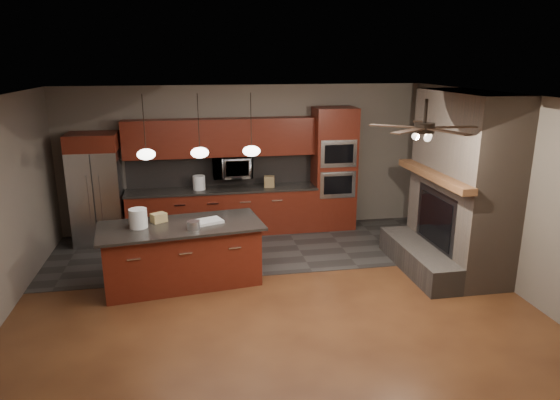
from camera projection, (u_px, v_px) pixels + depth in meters
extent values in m
plane|color=brown|center=(270.00, 293.00, 7.20)|extent=(7.00, 7.00, 0.00)
cube|color=white|center=(269.00, 96.00, 6.44)|extent=(7.00, 6.00, 0.02)
cube|color=#665A51|center=(245.00, 159.00, 9.66)|extent=(7.00, 0.02, 2.80)
cube|color=#665A51|center=(501.00, 189.00, 7.42)|extent=(0.02, 6.00, 2.80)
cube|color=#32302D|center=(254.00, 248.00, 8.91)|extent=(7.00, 2.40, 0.01)
cube|color=#736052|center=(462.00, 184.00, 7.73)|extent=(0.80, 2.00, 2.80)
cube|color=#4F4741|center=(417.00, 258.00, 7.94)|extent=(0.50, 2.00, 0.40)
cube|color=#2D2D30|center=(437.00, 220.00, 7.82)|extent=(0.05, 1.20, 0.95)
cube|color=black|center=(435.00, 220.00, 7.82)|extent=(0.02, 1.00, 0.75)
cube|color=brown|center=(433.00, 175.00, 7.60)|extent=(0.22, 2.10, 0.10)
cube|color=#5A1C10|center=(223.00, 212.00, 9.56)|extent=(3.55, 0.60, 0.86)
cube|color=black|center=(222.00, 189.00, 9.44)|extent=(3.59, 0.64, 0.04)
cube|color=black|center=(221.00, 170.00, 9.62)|extent=(3.55, 0.03, 0.60)
cube|color=#5A1C10|center=(220.00, 137.00, 9.29)|extent=(3.55, 0.35, 0.70)
cube|color=#5A1C10|center=(334.00, 169.00, 9.73)|extent=(0.80, 0.60, 2.38)
cube|color=silver|center=(338.00, 185.00, 9.50)|extent=(0.70, 0.03, 0.52)
cube|color=black|center=(338.00, 185.00, 9.48)|extent=(0.55, 0.02, 0.35)
cube|color=silver|center=(339.00, 154.00, 9.34)|extent=(0.70, 0.03, 0.52)
cube|color=black|center=(339.00, 154.00, 9.32)|extent=(0.55, 0.02, 0.35)
imported|color=silver|center=(232.00, 167.00, 9.41)|extent=(0.73, 0.41, 0.50)
cube|color=silver|center=(98.00, 197.00, 8.99)|extent=(0.86, 0.72, 1.72)
cube|color=#2D2D30|center=(94.00, 203.00, 8.64)|extent=(0.02, 0.02, 1.70)
cube|color=silver|center=(88.00, 200.00, 8.60)|extent=(0.03, 0.03, 0.86)
cube|color=silver|center=(100.00, 200.00, 8.63)|extent=(0.03, 0.03, 0.86)
cube|color=#5A1C10|center=(92.00, 142.00, 8.71)|extent=(0.86, 0.72, 0.30)
cube|color=#5A1C10|center=(182.00, 255.00, 7.43)|extent=(2.31, 1.20, 0.88)
cube|color=black|center=(181.00, 226.00, 7.31)|extent=(2.48, 1.37, 0.04)
cylinder|color=white|center=(138.00, 218.00, 7.15)|extent=(0.31, 0.31, 0.28)
cylinder|color=#B3B2B7|center=(194.00, 225.00, 7.09)|extent=(0.22, 0.22, 0.12)
cube|color=silver|center=(208.00, 221.00, 7.39)|extent=(0.48, 0.41, 0.04)
cube|color=tan|center=(159.00, 218.00, 7.41)|extent=(0.26, 0.24, 0.14)
cylinder|color=white|center=(199.00, 183.00, 9.32)|extent=(0.30, 0.30, 0.26)
cube|color=olive|center=(269.00, 182.00, 9.51)|extent=(0.22, 0.18, 0.21)
cylinder|color=black|center=(144.00, 122.00, 6.93)|extent=(0.01, 0.01, 0.78)
ellipsoid|color=white|center=(146.00, 154.00, 7.05)|extent=(0.26, 0.26, 0.16)
cylinder|color=black|center=(198.00, 121.00, 7.06)|extent=(0.01, 0.01, 0.78)
ellipsoid|color=white|center=(200.00, 153.00, 7.18)|extent=(0.26, 0.26, 0.16)
cylinder|color=black|center=(251.00, 120.00, 7.18)|extent=(0.01, 0.01, 0.78)
ellipsoid|color=white|center=(251.00, 151.00, 7.31)|extent=(0.26, 0.26, 0.16)
cylinder|color=black|center=(426.00, 111.00, 6.03)|extent=(0.04, 0.04, 0.30)
cylinder|color=black|center=(424.00, 128.00, 6.08)|extent=(0.24, 0.24, 0.12)
cube|color=#302112|center=(453.00, 127.00, 6.15)|extent=(0.60, 0.12, 0.01)
cube|color=#302112|center=(420.00, 124.00, 6.45)|extent=(0.30, 0.61, 0.01)
cube|color=#302112|center=(394.00, 126.00, 6.24)|extent=(0.56, 0.45, 0.01)
cube|color=#302112|center=(409.00, 131.00, 5.82)|extent=(0.56, 0.45, 0.01)
cube|color=#302112|center=(448.00, 132.00, 5.76)|extent=(0.30, 0.61, 0.01)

